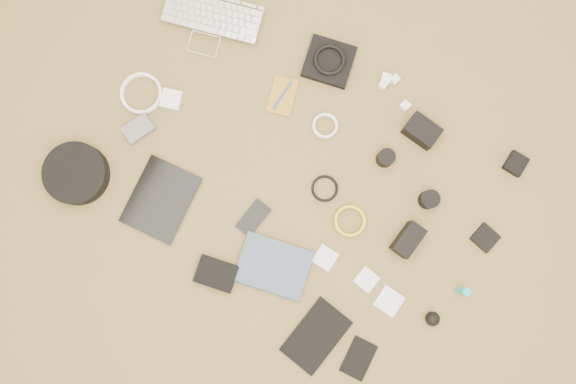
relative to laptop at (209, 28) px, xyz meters
The scene contains 34 objects.
room_shell 1.39m from the laptop, 29.01° to the right, with size 4.04×4.04×2.58m.
laptop is the anchor object (origin of this frame).
headphone_pouch 0.45m from the laptop, 16.53° to the left, with size 0.17×0.16×0.03m, color black.
headphones 0.45m from the laptop, 16.53° to the left, with size 0.12×0.12×0.01m, color black.
charger_a 0.70m from the laptop, 16.72° to the left, with size 0.03×0.03×0.03m, color white.
charger_b 0.66m from the laptop, 16.16° to the left, with size 0.03×0.03×0.03m, color white.
charger_c 0.76m from the laptop, 10.43° to the left, with size 0.03×0.03×0.03m, color white.
charger_d 0.66m from the laptop, 14.04° to the left, with size 0.03×0.03×0.03m, color white.
dslr_camera 0.85m from the laptop, ahead, with size 0.12×0.08×0.07m, color black.
lens_pouch 1.20m from the laptop, ahead, with size 0.07×0.07×0.03m, color black.
notebook_olive 0.36m from the laptop, 10.33° to the right, with size 0.09×0.14×0.01m, color olive.
pen_blue 0.36m from the laptop, 10.33° to the right, with size 0.01×0.01×0.12m, color #1541B2.
cable_white_a 0.55m from the laptop, ahead, with size 0.09×0.09×0.01m, color white.
lens_a 0.79m from the laptop, ahead, with size 0.06×0.06×0.07m, color black.
lens_b 1.00m from the laptop, ahead, with size 0.07×0.07×0.06m, color black.
card_reader 1.24m from the laptop, ahead, with size 0.08×0.08×0.02m, color black.
power_brick 0.29m from the laptop, 83.83° to the right, with size 0.07×0.07×0.03m, color white.
cable_white_b 0.34m from the laptop, 102.35° to the right, with size 0.15×0.15×0.01m, color white.
cable_black 0.72m from the laptop, 21.93° to the right, with size 0.10×0.10×0.01m, color black.
cable_yellow 0.86m from the laptop, 21.65° to the right, with size 0.11×0.11×0.01m, color gold.
flash 1.04m from the laptop, 15.00° to the right, with size 0.06×0.12×0.09m, color black.
lens_cleaner 1.29m from the laptop, 14.20° to the right, with size 0.03×0.03×0.10m, color #1BAEB0.
battery_charger 0.44m from the laptop, 90.99° to the right, with size 0.07×0.10×0.03m, color slate.
tablet 0.64m from the laptop, 72.09° to the right, with size 0.20×0.26×0.01m, color black.
phone 0.71m from the laptop, 43.99° to the right, with size 0.07×0.13×0.01m, color black.
filter_case_left 0.93m from the laptop, 30.69° to the right, with size 0.07×0.07×0.01m, color silver.
filter_case_mid 1.06m from the laptop, 25.58° to the right, with size 0.07×0.07×0.01m, color silver.
filter_case_right 1.17m from the laptop, 24.30° to the right, with size 0.08×0.08×0.01m, color silver.
air_blower 1.30m from the laptop, 20.35° to the right, with size 0.05×0.05×0.05m, color black.
headphone_case 0.70m from the laptop, 98.00° to the right, with size 0.22×0.22×0.06m, color black.
drive_case 0.88m from the laptop, 55.01° to the right, with size 0.14×0.10×0.03m, color black.
paperback 0.97m from the laptop, 45.02° to the right, with size 0.18×0.24×0.02m, color #3B4D64.
notebook_black_a 1.16m from the laptop, 38.15° to the right, with size 0.14×0.23×0.02m, color black.
notebook_black_b 1.29m from the laptop, 33.13° to the right, with size 0.09×0.13×0.01m, color black.
Camera 1 is at (0.11, -0.20, 1.98)m, focal length 35.00 mm.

